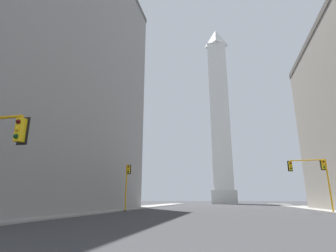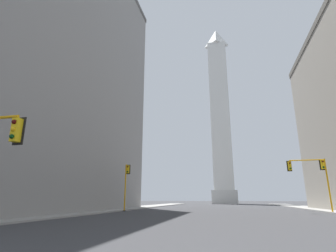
{
  "view_description": "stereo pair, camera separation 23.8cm",
  "coord_description": "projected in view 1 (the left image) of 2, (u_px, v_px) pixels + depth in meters",
  "views": [
    {
      "loc": [
        1.25,
        -1.73,
        1.64
      ],
      "look_at": [
        -13.72,
        65.34,
        20.76
      ],
      "focal_mm": 28.0,
      "sensor_mm": 36.0,
      "label": 1
    },
    {
      "loc": [
        1.48,
        -1.68,
        1.64
      ],
      "look_at": [
        -13.72,
        65.34,
        20.76
      ],
      "focal_mm": 28.0,
      "sensor_mm": 36.0,
      "label": 2
    }
  ],
  "objects": [
    {
      "name": "traffic_light_mid_right",
      "position": [
        314.0,
        172.0,
        32.23
      ],
      "size": [
        4.56,
        0.51,
        6.39
      ],
      "color": "orange",
      "rests_on": "ground_plane"
    },
    {
      "name": "obelisk",
      "position": [
        220.0,
        112.0,
        94.89
      ],
      "size": [
        8.22,
        8.22,
        66.09
      ],
      "color": "silver",
      "rests_on": "ground_plane"
    },
    {
      "name": "traffic_light_mid_left",
      "position": [
        127.0,
        180.0,
        36.54
      ],
      "size": [
        0.76,
        0.52,
        6.34
      ],
      "color": "orange",
      "rests_on": "ground_plane"
    },
    {
      "name": "building_left",
      "position": [
        15.0,
        58.0,
        37.39
      ],
      "size": [
        24.6,
        44.45,
        42.19
      ],
      "color": "gray",
      "rests_on": "ground_plane"
    },
    {
      "name": "sidewalk_left",
      "position": [
        103.0,
        211.0,
        35.25
      ],
      "size": [
        5.0,
        108.32,
        0.15
      ],
      "primitive_type": "cube",
      "color": "gray",
      "rests_on": "ground_plane"
    }
  ]
}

